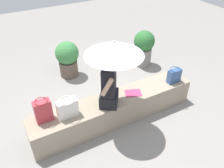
{
  "coord_description": "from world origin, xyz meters",
  "views": [
    {
      "loc": [
        -1.53,
        -2.67,
        2.97
      ],
      "look_at": [
        -0.07,
        -0.04,
        0.82
      ],
      "focal_mm": 37.29,
      "sensor_mm": 36.0,
      "label": 1
    }
  ],
  "objects_px": {
    "tote_bag_canvas": "(43,111)",
    "magazine": "(133,93)",
    "planter_far": "(68,58)",
    "parasol": "(114,49)",
    "person_seated": "(109,85)",
    "planter_near": "(144,47)",
    "handbag_black": "(67,108)",
    "shoulder_bag_spare": "(174,76)"
  },
  "relations": [
    {
      "from": "planter_far",
      "to": "magazine",
      "type": "bearing_deg",
      "value": -72.88
    },
    {
      "from": "shoulder_bag_spare",
      "to": "handbag_black",
      "type": "bearing_deg",
      "value": 177.87
    },
    {
      "from": "tote_bag_canvas",
      "to": "planter_far",
      "type": "bearing_deg",
      "value": 60.16
    },
    {
      "from": "parasol",
      "to": "tote_bag_canvas",
      "type": "distance_m",
      "value": 1.38
    },
    {
      "from": "shoulder_bag_spare",
      "to": "planter_far",
      "type": "distance_m",
      "value": 2.34
    },
    {
      "from": "person_seated",
      "to": "handbag_black",
      "type": "relative_size",
      "value": 2.86
    },
    {
      "from": "planter_near",
      "to": "handbag_black",
      "type": "bearing_deg",
      "value": -150.28
    },
    {
      "from": "shoulder_bag_spare",
      "to": "magazine",
      "type": "distance_m",
      "value": 0.86
    },
    {
      "from": "handbag_black",
      "to": "tote_bag_canvas",
      "type": "relative_size",
      "value": 0.83
    },
    {
      "from": "handbag_black",
      "to": "magazine",
      "type": "relative_size",
      "value": 1.12
    },
    {
      "from": "planter_near",
      "to": "planter_far",
      "type": "height_order",
      "value": "planter_near"
    },
    {
      "from": "tote_bag_canvas",
      "to": "magazine",
      "type": "relative_size",
      "value": 1.35
    },
    {
      "from": "person_seated",
      "to": "parasol",
      "type": "height_order",
      "value": "parasol"
    },
    {
      "from": "handbag_black",
      "to": "parasol",
      "type": "bearing_deg",
      "value": -8.61
    },
    {
      "from": "handbag_black",
      "to": "planter_near",
      "type": "distance_m",
      "value": 2.75
    },
    {
      "from": "magazine",
      "to": "planter_far",
      "type": "distance_m",
      "value": 1.88
    },
    {
      "from": "tote_bag_canvas",
      "to": "magazine",
      "type": "distance_m",
      "value": 1.54
    },
    {
      "from": "person_seated",
      "to": "tote_bag_canvas",
      "type": "bearing_deg",
      "value": 172.45
    },
    {
      "from": "magazine",
      "to": "parasol",
      "type": "bearing_deg",
      "value": -144.47
    },
    {
      "from": "tote_bag_canvas",
      "to": "planter_far",
      "type": "relative_size",
      "value": 0.46
    },
    {
      "from": "person_seated",
      "to": "planter_near",
      "type": "height_order",
      "value": "person_seated"
    },
    {
      "from": "handbag_black",
      "to": "planter_far",
      "type": "relative_size",
      "value": 0.38
    },
    {
      "from": "parasol",
      "to": "planter_near",
      "type": "height_order",
      "value": "parasol"
    },
    {
      "from": "magazine",
      "to": "tote_bag_canvas",
      "type": "bearing_deg",
      "value": -161.3
    },
    {
      "from": "parasol",
      "to": "planter_far",
      "type": "distance_m",
      "value": 2.17
    },
    {
      "from": "handbag_black",
      "to": "magazine",
      "type": "height_order",
      "value": "handbag_black"
    },
    {
      "from": "person_seated",
      "to": "magazine",
      "type": "height_order",
      "value": "person_seated"
    },
    {
      "from": "shoulder_bag_spare",
      "to": "planter_near",
      "type": "relative_size",
      "value": 0.32
    },
    {
      "from": "parasol",
      "to": "planter_near",
      "type": "relative_size",
      "value": 1.3
    },
    {
      "from": "magazine",
      "to": "shoulder_bag_spare",
      "type": "bearing_deg",
      "value": 17.57
    },
    {
      "from": "magazine",
      "to": "planter_far",
      "type": "bearing_deg",
      "value": 129.32
    },
    {
      "from": "planter_near",
      "to": "tote_bag_canvas",
      "type": "bearing_deg",
      "value": -154.94
    },
    {
      "from": "person_seated",
      "to": "magazine",
      "type": "bearing_deg",
      "value": 4.92
    },
    {
      "from": "planter_near",
      "to": "magazine",
      "type": "bearing_deg",
      "value": -131.17
    },
    {
      "from": "parasol",
      "to": "magazine",
      "type": "relative_size",
      "value": 4.1
    },
    {
      "from": "tote_bag_canvas",
      "to": "magazine",
      "type": "bearing_deg",
      "value": -3.5
    },
    {
      "from": "tote_bag_canvas",
      "to": "shoulder_bag_spare",
      "type": "height_order",
      "value": "tote_bag_canvas"
    },
    {
      "from": "parasol",
      "to": "handbag_black",
      "type": "distance_m",
      "value": 1.15
    },
    {
      "from": "tote_bag_canvas",
      "to": "magazine",
      "type": "xyz_separation_m",
      "value": [
        1.53,
        -0.09,
        -0.18
      ]
    },
    {
      "from": "parasol",
      "to": "magazine",
      "type": "bearing_deg",
      "value": 13.33
    },
    {
      "from": "handbag_black",
      "to": "planter_near",
      "type": "bearing_deg",
      "value": 29.72
    },
    {
      "from": "tote_bag_canvas",
      "to": "planter_near",
      "type": "bearing_deg",
      "value": 25.06
    }
  ]
}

